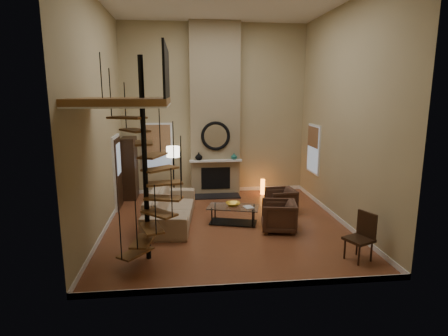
{
  "coord_description": "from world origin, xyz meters",
  "views": [
    {
      "loc": [
        -1.05,
        -9.04,
        3.36
      ],
      "look_at": [
        0.0,
        0.4,
        1.4
      ],
      "focal_mm": 29.85,
      "sensor_mm": 36.0,
      "label": 1
    }
  ],
  "objects": [
    {
      "name": "hutch",
      "position": [
        -2.75,
        2.81,
        0.95
      ],
      "size": [
        0.42,
        0.89,
        1.98
      ],
      "primitive_type": "cube",
      "color": "black",
      "rests_on": "ground"
    },
    {
      "name": "baseboard_right",
      "position": [
        2.99,
        0.0,
        0.06
      ],
      "size": [
        0.02,
        6.5,
        0.12
      ],
      "primitive_type": "cube",
      "color": "white",
      "rests_on": "ground"
    },
    {
      "name": "baseboard_front",
      "position": [
        0.0,
        -3.24,
        0.06
      ],
      "size": [
        6.0,
        0.02,
        0.12
      ],
      "primitive_type": "cube",
      "color": "white",
      "rests_on": "ground"
    },
    {
      "name": "entry_door",
      "position": [
        -2.95,
        1.8,
        1.05
      ],
      "size": [
        0.1,
        1.05,
        2.16
      ],
      "color": "white",
      "rests_on": "ground"
    },
    {
      "name": "firebox",
      "position": [
        0.0,
        2.86,
        0.55
      ],
      "size": [
        0.95,
        0.02,
        0.72
      ],
      "primitive_type": "cube",
      "color": "black",
      "rests_on": "chimney_breast"
    },
    {
      "name": "left_wall",
      "position": [
        -3.0,
        0.0,
        2.75
      ],
      "size": [
        0.02,
        6.5,
        5.5
      ],
      "primitive_type": "cube",
      "color": "tan",
      "rests_on": "ground"
    },
    {
      "name": "mantel",
      "position": [
        0.0,
        2.78,
        1.15
      ],
      "size": [
        1.7,
        0.18,
        0.06
      ],
      "primitive_type": "cube",
      "color": "white",
      "rests_on": "chimney_breast"
    },
    {
      "name": "ground",
      "position": [
        0.0,
        0.0,
        -0.01
      ],
      "size": [
        6.0,
        6.5,
        0.01
      ],
      "primitive_type": "cube",
      "color": "#9C5632",
      "rests_on": "ground"
    },
    {
      "name": "back_wall",
      "position": [
        0.0,
        3.25,
        2.75
      ],
      "size": [
        6.0,
        0.02,
        5.5
      ],
      "primitive_type": "cube",
      "color": "tan",
      "rests_on": "ground"
    },
    {
      "name": "vase_right",
      "position": [
        0.6,
        2.82,
        1.28
      ],
      "size": [
        0.2,
        0.2,
        0.21
      ],
      "primitive_type": "imported",
      "color": "#1C6259",
      "rests_on": "mantel"
    },
    {
      "name": "armchair_far",
      "position": [
        1.32,
        -0.55,
        0.35
      ],
      "size": [
        0.97,
        0.95,
        0.76
      ],
      "primitive_type": "imported",
      "rotation": [
        0.0,
        0.0,
        -1.75
      ],
      "color": "#4A2E22",
      "rests_on": "ground"
    },
    {
      "name": "accent_lamp",
      "position": [
        1.55,
        2.72,
        0.25
      ],
      "size": [
        0.14,
        0.14,
        0.51
      ],
      "primitive_type": "cylinder",
      "color": "orange",
      "rests_on": "ground"
    },
    {
      "name": "armchair_near",
      "position": [
        1.71,
        0.76,
        0.35
      ],
      "size": [
        0.84,
        0.82,
        0.7
      ],
      "primitive_type": "imported",
      "rotation": [
        0.0,
        0.0,
        -1.47
      ],
      "color": "#4A2E22",
      "rests_on": "ground"
    },
    {
      "name": "book",
      "position": [
        0.55,
        -0.09,
        0.46
      ],
      "size": [
        0.28,
        0.33,
        0.03
      ],
      "primitive_type": "imported",
      "rotation": [
        0.0,
        0.0,
        0.27
      ],
      "color": "gray",
      "rests_on": "coffee_table"
    },
    {
      "name": "chimney_breast",
      "position": [
        0.0,
        3.06,
        2.75
      ],
      "size": [
        1.6,
        0.38,
        5.5
      ],
      "primitive_type": "cube",
      "color": "#8F7D5C",
      "rests_on": "ground"
    },
    {
      "name": "baseboard_back",
      "position": [
        0.0,
        3.24,
        0.06
      ],
      "size": [
        6.0,
        0.02,
        0.12
      ],
      "primitive_type": "cube",
      "color": "white",
      "rests_on": "ground"
    },
    {
      "name": "vase_left",
      "position": [
        -0.55,
        2.82,
        1.3
      ],
      "size": [
        0.24,
        0.24,
        0.25
      ],
      "primitive_type": "imported",
      "color": "black",
      "rests_on": "mantel"
    },
    {
      "name": "floor_lamp",
      "position": [
        -1.36,
        2.3,
        1.41
      ],
      "size": [
        0.4,
        0.4,
        1.71
      ],
      "color": "black",
      "rests_on": "ground"
    },
    {
      "name": "side_chair",
      "position": [
        2.5,
        -2.32,
        0.53
      ],
      "size": [
        0.63,
        0.63,
        1.0
      ],
      "color": "black",
      "rests_on": "ground"
    },
    {
      "name": "coffee_table",
      "position": [
        0.2,
        0.06,
        0.28
      ],
      "size": [
        1.43,
        0.98,
        0.48
      ],
      "color": "silver",
      "rests_on": "ground"
    },
    {
      "name": "window_right",
      "position": [
        2.97,
        2.0,
        1.63
      ],
      "size": [
        0.06,
        1.02,
        1.52
      ],
      "color": "white",
      "rests_on": "right_wall"
    },
    {
      "name": "front_wall",
      "position": [
        0.0,
        -3.25,
        2.75
      ],
      "size": [
        6.0,
        0.02,
        5.5
      ],
      "primitive_type": "cube",
      "color": "tan",
      "rests_on": "ground"
    },
    {
      "name": "window_back",
      "position": [
        -1.9,
        3.22,
        1.62
      ],
      "size": [
        1.02,
        0.06,
        1.52
      ],
      "color": "white",
      "rests_on": "back_wall"
    },
    {
      "name": "baseboard_left",
      "position": [
        -2.99,
        0.0,
        0.06
      ],
      "size": [
        0.02,
        6.5,
        0.12
      ],
      "primitive_type": "cube",
      "color": "white",
      "rests_on": "ground"
    },
    {
      "name": "sofa",
      "position": [
        -1.42,
        0.37,
        0.4
      ],
      "size": [
        1.36,
        2.89,
        0.82
      ],
      "primitive_type": "imported",
      "rotation": [
        0.0,
        0.0,
        1.47
      ],
      "color": "tan",
      "rests_on": "ground"
    },
    {
      "name": "mirror_frame",
      "position": [
        0.0,
        2.84,
        1.95
      ],
      "size": [
        0.94,
        0.1,
        0.94
      ],
      "primitive_type": "torus",
      "rotation": [
        1.57,
        0.0,
        0.0
      ],
      "color": "black",
      "rests_on": "chimney_breast"
    },
    {
      "name": "right_wall",
      "position": [
        3.0,
        0.0,
        2.75
      ],
      "size": [
        0.02,
        6.5,
        5.5
      ],
      "primitive_type": "cube",
      "color": "tan",
      "rests_on": "ground"
    },
    {
      "name": "spiral_stair",
      "position": [
        -1.78,
        -1.79,
        1.78
      ],
      "size": [
        1.47,
        1.47,
        4.06
      ],
      "color": "black",
      "rests_on": "ground"
    },
    {
      "name": "loft",
      "position": [
        -2.04,
        -1.8,
        3.24
      ],
      "size": [
        1.7,
        2.2,
        1.09
      ],
      "color": "brown",
      "rests_on": "left_wall"
    },
    {
      "name": "mirror_disc",
      "position": [
        0.0,
        2.85,
        1.95
      ],
      "size": [
        0.8,
        0.01,
        0.8
      ],
      "primitive_type": "cylinder",
      "rotation": [
        1.57,
        0.0,
        0.0
      ],
      "color": "white",
      "rests_on": "chimney_breast"
    },
    {
      "name": "hearth",
      "position": [
        0.0,
        2.57,
        0.02
      ],
      "size": [
        1.5,
        0.6,
        0.04
      ],
      "primitive_type": "cube",
      "color": "black",
      "rests_on": "ground"
    },
    {
      "name": "bowl",
      "position": [
        0.2,
        0.11,
        0.5
      ],
      "size": [
        0.38,
        0.38,
        0.09
      ],
      "primitive_type": "imported",
      "color": "gold",
      "rests_on": "coffee_table"
    }
  ]
}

